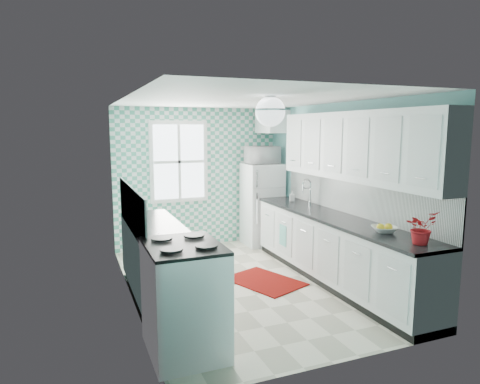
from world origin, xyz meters
name	(u,v)px	position (x,y,z in m)	size (l,w,h in m)	color
floor	(243,284)	(0.00, 0.00, -0.01)	(3.00, 4.40, 0.02)	beige
ceiling	(244,99)	(0.00, 0.00, 2.51)	(3.00, 4.40, 0.02)	white
wall_back	(198,177)	(0.00, 2.21, 1.25)	(3.00, 0.02, 2.50)	#71B6B3
wall_front	(340,231)	(0.00, -2.21, 1.25)	(3.00, 0.02, 2.50)	#71B6B3
wall_left	(128,202)	(-1.51, 0.00, 1.25)	(0.02, 4.40, 2.50)	#71B6B3
wall_right	(338,189)	(1.51, 0.00, 1.25)	(0.02, 4.40, 2.50)	#71B6B3
accent_wall	(198,178)	(0.00, 2.19, 1.25)	(3.00, 0.01, 2.50)	teal
window	(179,162)	(-0.35, 2.16, 1.55)	(1.04, 0.05, 1.44)	white
backsplash_right	(354,197)	(1.49, -0.40, 1.20)	(0.02, 3.60, 0.51)	white
backsplash_left	(131,207)	(-1.49, -0.07, 1.20)	(0.02, 2.15, 0.51)	white
upper_cabinets_right	(355,146)	(1.33, -0.60, 1.90)	(0.33, 3.20, 0.90)	silver
upper_cabinet_fridge	(272,122)	(1.30, 1.83, 2.25)	(0.40, 0.74, 0.40)	silver
ceiling_light	(270,111)	(0.00, -0.80, 2.32)	(0.34, 0.34, 0.35)	silver
base_cabinets_right	(334,251)	(1.20, -0.40, 0.45)	(0.60, 3.60, 0.90)	white
countertop_right	(334,218)	(1.19, -0.40, 0.92)	(0.63, 3.60, 0.04)	black
base_cabinets_left	(157,264)	(-1.20, -0.07, 0.45)	(0.60, 2.15, 0.90)	white
countertop_left	(157,227)	(-1.19, -0.07, 0.92)	(0.63, 2.15, 0.04)	black
fridge	(262,204)	(1.11, 1.81, 0.75)	(0.65, 0.65, 1.50)	white
stove	(184,297)	(-1.20, -1.45, 0.55)	(0.69, 0.87, 1.05)	white
sink	(301,205)	(1.20, 0.54, 0.93)	(0.47, 0.39, 0.53)	silver
rug	(265,281)	(0.31, -0.04, 0.01)	(0.72, 1.03, 0.02)	#600D0E
dish_towel	(283,235)	(0.89, 0.54, 0.48)	(0.01, 0.22, 0.33)	#60B2A8
fruit_bowl	(384,229)	(1.20, -1.38, 0.98)	(0.28, 0.28, 0.07)	white
potted_plant	(421,228)	(1.20, -1.93, 1.11)	(0.31, 0.27, 0.35)	#B32519
soap_bottle	(292,196)	(1.25, 0.93, 1.02)	(0.08, 0.08, 0.17)	#90A7B9
microwave	(262,155)	(1.11, 1.81, 1.66)	(0.57, 0.39, 0.32)	white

